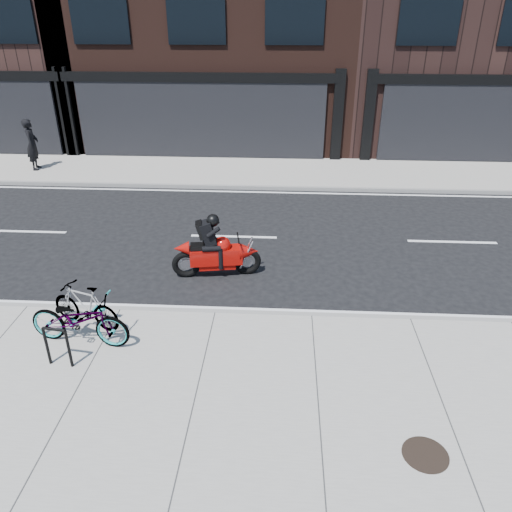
# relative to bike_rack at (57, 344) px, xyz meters

# --- Properties ---
(ground) EXTENTS (120.00, 120.00, 0.00)m
(ground) POSITION_rel_bike_rack_xyz_m (2.50, 3.80, -0.59)
(ground) COLOR black
(ground) RESTS_ON ground
(sidewalk_near) EXTENTS (60.00, 6.00, 0.13)m
(sidewalk_near) POSITION_rel_bike_rack_xyz_m (2.50, -1.20, -0.53)
(sidewalk_near) COLOR gray
(sidewalk_near) RESTS_ON ground
(sidewalk_far) EXTENTS (60.00, 3.50, 0.13)m
(sidewalk_far) POSITION_rel_bike_rack_xyz_m (2.50, 11.55, -0.53)
(sidewalk_far) COLOR gray
(sidewalk_far) RESTS_ON ground
(bike_rack) EXTENTS (0.47, 0.11, 0.79)m
(bike_rack) POSITION_rel_bike_rack_xyz_m (0.00, 0.00, 0.00)
(bike_rack) COLOR black
(bike_rack) RESTS_ON sidewalk_near
(bicycle_front) EXTENTS (2.01, 0.91, 1.02)m
(bicycle_front) POSITION_rel_bike_rack_xyz_m (0.15, 0.67, 0.05)
(bicycle_front) COLOR gray
(bicycle_front) RESTS_ON sidewalk_near
(bicycle_rear) EXTENTS (1.60, 0.92, 0.93)m
(bicycle_rear) POSITION_rel_bike_rack_xyz_m (0.06, 1.20, 0.00)
(bicycle_rear) COLOR gray
(bicycle_rear) RESTS_ON sidewalk_near
(motorcycle) EXTENTS (2.12, 0.67, 1.59)m
(motorcycle) POSITION_rel_bike_rack_xyz_m (2.41, 3.63, 0.05)
(motorcycle) COLOR black
(motorcycle) RESTS_ON ground
(pedestrian) EXTENTS (0.60, 0.77, 1.89)m
(pedestrian) POSITION_rel_bike_rack_xyz_m (-5.59, 11.21, 0.48)
(pedestrian) COLOR black
(pedestrian) RESTS_ON sidewalk_far
(manhole_cover) EXTENTS (0.70, 0.70, 0.02)m
(manhole_cover) POSITION_rel_bike_rack_xyz_m (5.97, -1.64, -0.46)
(manhole_cover) COLOR black
(manhole_cover) RESTS_ON sidewalk_near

